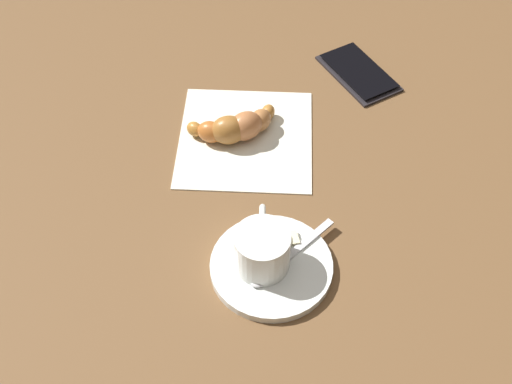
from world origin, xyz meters
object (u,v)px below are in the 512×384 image
at_px(teaspoon, 280,263).
at_px(cell_phone, 359,72).
at_px(saucer, 271,267).
at_px(espresso_cup, 262,249).
at_px(sugar_packet, 272,242).
at_px(napkin, 243,138).
at_px(croissant, 236,127).

bearing_deg(teaspoon, cell_phone, 147.14).
height_order(saucer, espresso_cup, espresso_cup).
xyz_separation_m(sugar_packet, napkin, (-0.19, 0.01, -0.01)).
bearing_deg(napkin, sugar_packet, -1.51).
relative_size(espresso_cup, cell_phone, 0.64).
distance_m(croissant, cell_phone, 0.23).
xyz_separation_m(napkin, cell_phone, (-0.10, 0.20, 0.00)).
distance_m(sugar_packet, napkin, 0.19).
bearing_deg(espresso_cup, teaspoon, 67.02).
relative_size(espresso_cup, napkin, 0.48).
relative_size(espresso_cup, teaspoon, 0.76).
height_order(saucer, croissant, croissant).
height_order(sugar_packet, cell_phone, sugar_packet).
distance_m(saucer, croissant, 0.22).
height_order(espresso_cup, croissant, espresso_cup).
height_order(saucer, teaspoon, teaspoon).
bearing_deg(croissant, sugar_packet, 0.98).
bearing_deg(saucer, espresso_cup, -116.32).
xyz_separation_m(teaspoon, napkin, (-0.22, 0.00, -0.01)).
xyz_separation_m(saucer, napkin, (-0.22, 0.01, -0.00)).
height_order(espresso_cup, cell_phone, espresso_cup).
bearing_deg(napkin, croissant, -113.70).
distance_m(espresso_cup, teaspoon, 0.03).
distance_m(napkin, croissant, 0.02).
xyz_separation_m(teaspoon, cell_phone, (-0.32, 0.20, -0.01)).
bearing_deg(saucer, cell_phone, 145.70).
height_order(espresso_cup, napkin, espresso_cup).
xyz_separation_m(napkin, croissant, (-0.00, -0.01, 0.02)).
bearing_deg(croissant, saucer, -1.18).
bearing_deg(sugar_packet, espresso_cup, 53.27).
xyz_separation_m(espresso_cup, cell_phone, (-0.31, 0.22, -0.03)).
bearing_deg(espresso_cup, cell_phone, 144.00).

